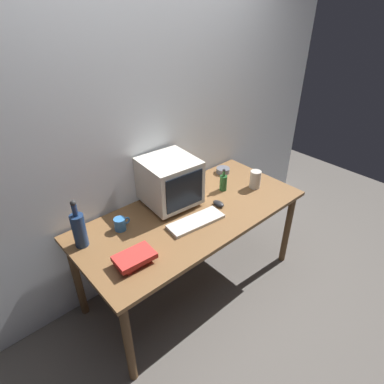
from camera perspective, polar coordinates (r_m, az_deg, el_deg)
The scene contains 12 objects.
ground_plane at distance 2.95m, azimuth -0.00°, elevation -15.47°, with size 6.00×6.00×0.00m, color #56514C.
back_wall at distance 2.53m, azimuth -7.16°, elevation 10.39°, with size 4.00×0.08×2.50m, color silver.
desk at distance 2.50m, azimuth -0.00°, elevation -5.06°, with size 1.77×0.81×0.75m.
crt_monitor at distance 2.46m, azimuth -3.91°, elevation 1.83°, with size 0.41×0.41×0.37m.
keyboard at distance 2.34m, azimuth 0.68°, elevation -5.14°, with size 0.42×0.15×0.02m, color beige.
computer_mouse at distance 2.52m, azimuth 4.62°, elevation -2.03°, with size 0.06×0.10×0.04m, color black.
bottle_tall at distance 2.20m, azimuth -19.04°, elevation -6.09°, with size 0.09×0.09×0.35m.
bottle_short at distance 2.69m, azimuth 5.46°, elevation 1.71°, with size 0.06×0.06×0.19m.
book_stack at distance 2.04m, azimuth -9.99°, elevation -11.30°, with size 0.25×0.17×0.07m.
mug at distance 2.32m, azimuth -12.35°, elevation -5.43°, with size 0.12×0.08×0.09m.
cd_spindle at distance 2.98m, azimuth 5.40°, elevation 3.77°, with size 0.12×0.12×0.04m, color #595B66.
metal_canister at distance 2.77m, azimuth 10.92°, elevation 2.18°, with size 0.09×0.09×0.15m, color #B7B2A8.
Camera 1 is at (-1.33, -1.48, 2.17)m, focal length 30.70 mm.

